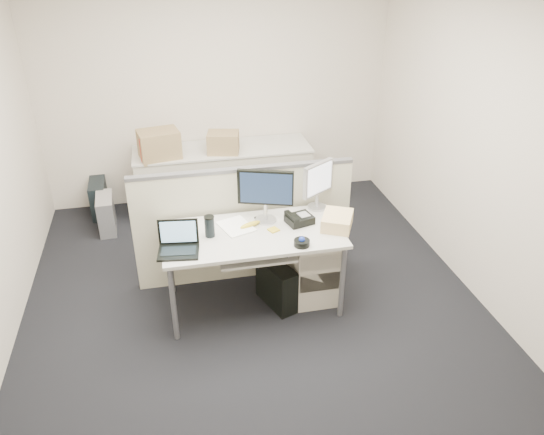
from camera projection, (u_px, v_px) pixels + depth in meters
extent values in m
cube|color=black|center=(254.00, 303.00, 4.76)|extent=(4.00, 4.50, 0.01)
cube|color=beige|center=(216.00, 88.00, 6.03)|extent=(4.00, 0.02, 2.70)
cube|color=beige|center=(347.00, 374.00, 2.18)|extent=(4.00, 0.02, 2.70)
cube|color=beige|center=(484.00, 144.00, 4.48)|extent=(0.02, 4.50, 2.70)
cube|color=#B4B3A9|center=(252.00, 234.00, 4.42)|extent=(1.50, 0.75, 0.03)
cylinder|color=slate|center=(174.00, 304.00, 4.19)|extent=(0.04, 0.04, 0.70)
cylinder|color=slate|center=(170.00, 260.00, 4.74)|extent=(0.04, 0.04, 0.70)
cylinder|color=slate|center=(342.00, 282.00, 4.44)|extent=(0.04, 0.04, 0.70)
cylinder|color=slate|center=(320.00, 242.00, 5.00)|extent=(0.04, 0.04, 0.70)
cube|color=#B4B3A9|center=(257.00, 255.00, 4.31)|extent=(0.62, 0.32, 0.02)
cube|color=#B8AE9D|center=(313.00, 262.00, 4.75)|extent=(0.40, 0.55, 0.65)
cube|color=#B9B599|center=(244.00, 226.00, 4.88)|extent=(2.00, 0.06, 1.10)
cube|color=#B8AE9D|center=(224.00, 178.00, 6.24)|extent=(2.00, 0.60, 0.72)
cube|color=black|center=(266.00, 196.00, 4.48)|extent=(0.51, 0.32, 0.47)
cube|color=#B7B7BC|center=(318.00, 186.00, 4.70)|extent=(0.39, 0.34, 0.43)
cube|color=black|center=(177.00, 240.00, 4.08)|extent=(0.34, 0.28, 0.24)
cylinder|color=black|center=(302.00, 243.00, 4.22)|extent=(0.14, 0.14, 0.05)
cube|color=black|center=(300.00, 219.00, 4.54)|extent=(0.25, 0.22, 0.07)
cube|color=white|center=(236.00, 227.00, 4.49)|extent=(0.33, 0.37, 0.01)
cube|color=gold|center=(274.00, 230.00, 4.44)|extent=(0.11, 0.11, 0.01)
cylinder|color=black|center=(210.00, 227.00, 4.32)|extent=(0.08, 0.08, 0.17)
ellipsoid|color=gold|center=(250.00, 225.00, 4.48)|extent=(0.20, 0.12, 0.04)
cube|color=black|center=(260.00, 219.00, 4.59)|extent=(0.08, 0.11, 0.01)
cube|color=#E4CC7D|center=(337.00, 221.00, 4.47)|extent=(0.35, 0.38, 0.11)
cube|color=black|center=(262.00, 250.00, 4.34)|extent=(0.47, 0.29, 0.02)
cube|color=black|center=(277.00, 285.00, 4.66)|extent=(0.31, 0.47, 0.40)
cube|color=black|center=(99.00, 198.00, 6.13)|extent=(0.18, 0.44, 0.41)
cube|color=#B7B7BC|center=(106.00, 214.00, 5.81)|extent=(0.19, 0.44, 0.40)
cube|color=#997851|center=(159.00, 145.00, 5.76)|extent=(0.48, 0.39, 0.32)
cube|color=#997851|center=(223.00, 143.00, 5.90)|extent=(0.39, 0.33, 0.25)
cube|color=#B70C0F|center=(149.00, 147.00, 5.76)|extent=(0.18, 0.31, 0.28)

